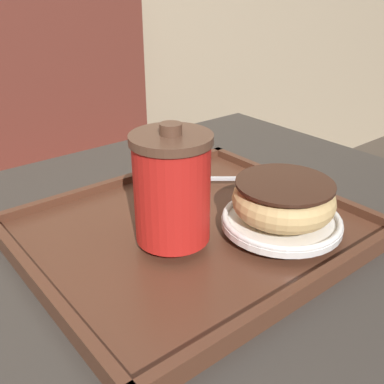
{
  "coord_description": "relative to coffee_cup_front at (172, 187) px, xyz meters",
  "views": [
    {
      "loc": [
        -0.28,
        -0.41,
        1.03
      ],
      "look_at": [
        0.03,
        -0.02,
        0.78
      ],
      "focal_mm": 42.0,
      "sensor_mm": 36.0,
      "label": 1
    }
  ],
  "objects": [
    {
      "name": "serving_tray",
      "position": [
        0.04,
        0.02,
        -0.08
      ],
      "size": [
        0.41,
        0.36,
        0.02
      ],
      "color": "#512D1E",
      "rests_on": "cafe_table"
    },
    {
      "name": "plate_with_chocolate_donut",
      "position": [
        0.12,
        -0.06,
        -0.06
      ],
      "size": [
        0.15,
        0.15,
        0.01
      ],
      "color": "white",
      "rests_on": "serving_tray"
    },
    {
      "name": "donut_chocolate_glazed",
      "position": [
        0.12,
        -0.06,
        -0.03
      ],
      "size": [
        0.13,
        0.13,
        0.05
      ],
      "color": "#DBB270",
      "rests_on": "plate_with_chocolate_donut"
    },
    {
      "name": "coffee_cup_front",
      "position": [
        0.0,
        0.0,
        0.0
      ],
      "size": [
        0.09,
        0.09,
        0.14
      ],
      "color": "red",
      "rests_on": "serving_tray"
    },
    {
      "name": "cafe_table",
      "position": [
        0.01,
        0.04,
        -0.25
      ],
      "size": [
        0.97,
        0.71,
        0.72
      ],
      "color": "#38332D",
      "rests_on": "ground_plane"
    },
    {
      "name": "spoon",
      "position": [
        0.09,
        0.14,
        -0.06
      ],
      "size": [
        0.14,
        0.11,
        0.01
      ],
      "rotation": [
        0.0,
        0.0,
        2.47
      ],
      "color": "silver",
      "rests_on": "serving_tray"
    }
  ]
}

